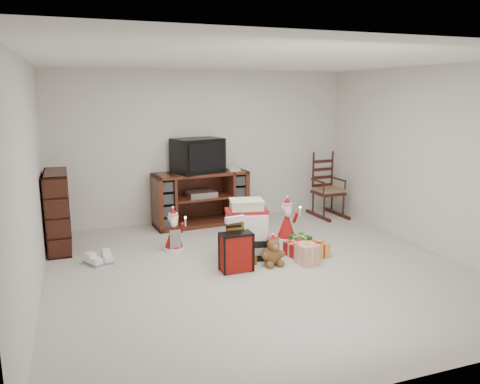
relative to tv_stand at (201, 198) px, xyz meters
name	(u,v)px	position (x,y,z in m)	size (l,w,h in m)	color
room	(260,169)	(0.15, -2.20, 0.81)	(5.01, 5.01, 2.51)	beige
tv_stand	(201,198)	(0.00, 0.00, 0.00)	(1.57, 0.67, 0.87)	#4E1F16
bookshelf	(58,212)	(-2.18, -0.56, 0.09)	(0.30, 0.89, 1.09)	black
rocking_chair	(327,193)	(2.24, -0.19, -0.04)	(0.51, 0.79, 1.16)	black
gift_pile	(246,233)	(0.16, -1.72, -0.10)	(0.68, 0.55, 0.76)	black
red_suitcase	(236,252)	(-0.14, -2.16, -0.19)	(0.38, 0.21, 0.57)	maroon
stocking	(236,242)	(-0.09, -2.02, -0.11)	(0.31, 0.13, 0.65)	#0C6C16
teddy_bear	(272,253)	(0.36, -2.12, -0.28)	(0.24, 0.22, 0.36)	brown
santa_figurine	(287,223)	(0.98, -1.23, -0.19)	(0.32, 0.30, 0.65)	#A21114
mrs_claus_figurine	(174,233)	(-0.69, -1.11, -0.21)	(0.29, 0.28, 0.60)	#A21114
sneaker_pair	(100,259)	(-1.69, -1.32, -0.39)	(0.38, 0.31, 0.10)	white
gift_cluster	(305,246)	(0.92, -1.94, -0.31)	(0.54, 0.83, 0.25)	#A2121B
crt_television	(198,155)	(-0.04, 0.01, 0.71)	(0.87, 0.74, 0.55)	black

